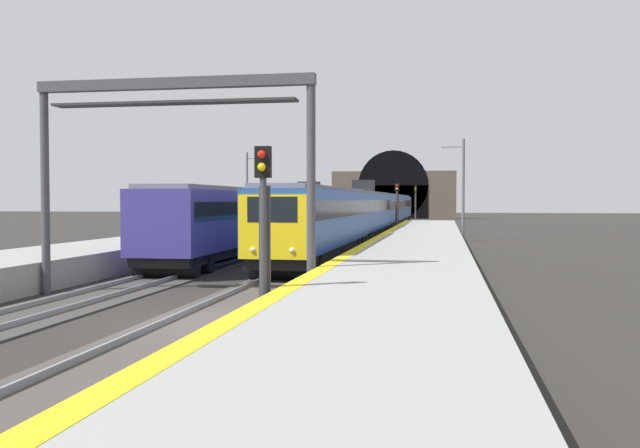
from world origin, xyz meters
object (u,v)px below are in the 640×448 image
at_px(railway_signal_far, 416,200).
at_px(catenary_mast_far, 247,192).
at_px(railway_signal_mid, 397,204).
at_px(railway_signal_near, 263,222).
at_px(catenary_mast_near, 463,189).
at_px(train_adjacent_platform, 280,214).
at_px(overhead_signal_gantry, 173,130).
at_px(train_main_approaching, 375,211).

relative_size(railway_signal_far, catenary_mast_far, 0.69).
xyz_separation_m(railway_signal_mid, catenary_mast_far, (0.84, 14.47, 1.21)).
bearing_deg(railway_signal_far, railway_signal_near, 0.00).
xyz_separation_m(railway_signal_mid, catenary_mast_near, (-9.10, -5.69, 1.25)).
bearing_deg(railway_signal_far, train_adjacent_platform, -6.65).
relative_size(railway_signal_mid, railway_signal_far, 0.88).
distance_m(train_adjacent_platform, catenary_mast_near, 15.09).
height_order(train_adjacent_platform, railway_signal_mid, train_adjacent_platform).
distance_m(train_adjacent_platform, railway_signal_mid, 18.57).
relative_size(train_adjacent_platform, catenary_mast_near, 5.35).
xyz_separation_m(catenary_mast_near, catenary_mast_far, (9.94, 20.15, -0.04)).
xyz_separation_m(railway_signal_far, overhead_signal_gantry, (-84.23, 4.40, 2.19)).
distance_m(railway_signal_mid, railway_signal_far, 41.85).
distance_m(catenary_mast_near, catenary_mast_far, 22.47).
height_order(catenary_mast_near, catenary_mast_far, catenary_mast_near).
bearing_deg(catenary_mast_near, railway_signal_far, 6.37).
xyz_separation_m(train_adjacent_platform, railway_signal_far, (59.08, -6.89, 1.04)).
bearing_deg(catenary_mast_far, overhead_signal_gantry, -166.88).
height_order(train_adjacent_platform, overhead_signal_gantry, overhead_signal_gantry).
bearing_deg(catenary_mast_near, train_main_approaching, 42.74).
bearing_deg(railway_signal_mid, railway_signal_near, 0.00).
height_order(train_adjacent_platform, catenary_mast_far, catenary_mast_far).
height_order(overhead_signal_gantry, catenary_mast_near, catenary_mast_near).
bearing_deg(train_main_approaching, train_adjacent_platform, -16.43).
bearing_deg(railway_signal_mid, train_adjacent_platform, -21.79).
relative_size(overhead_signal_gantry, catenary_mast_far, 1.21).
bearing_deg(catenary_mast_far, railway_signal_near, -163.37).
relative_size(train_main_approaching, railway_signal_far, 14.16).
distance_m(railway_signal_near, catenary_mast_near, 38.93).
xyz_separation_m(train_main_approaching, overhead_signal_gantry, (-41.50, 2.49, 3.23)).
distance_m(railway_signal_near, overhead_signal_gantry, 7.36).
height_order(railway_signal_mid, overhead_signal_gantry, overhead_signal_gantry).
distance_m(railway_signal_far, catenary_mast_near, 51.27).
relative_size(railway_signal_near, railway_signal_mid, 0.95).
bearing_deg(railway_signal_mid, overhead_signal_gantry, -5.92).
height_order(railway_signal_far, catenary_mast_near, catenary_mast_near).
bearing_deg(catenary_mast_far, train_adjacent_platform, -157.25).
bearing_deg(train_main_approaching, overhead_signal_gantry, -2.90).
xyz_separation_m(railway_signal_near, catenary_mast_near, (38.49, -5.69, 1.39)).
bearing_deg(railway_signal_far, train_main_approaching, -2.55).
xyz_separation_m(railway_signal_near, overhead_signal_gantry, (5.20, 4.40, 2.79)).
bearing_deg(train_main_approaching, railway_signal_mid, 115.53).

